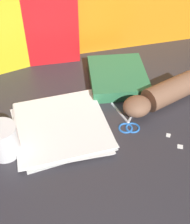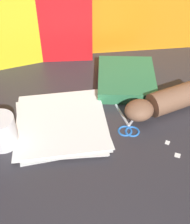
{
  "view_description": "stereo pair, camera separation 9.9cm",
  "coord_description": "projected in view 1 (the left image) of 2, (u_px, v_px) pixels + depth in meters",
  "views": [
    {
      "loc": [
        -0.22,
        -0.71,
        0.73
      ],
      "look_at": [
        0.0,
        -0.01,
        0.06
      ],
      "focal_mm": 50.0,
      "sensor_mm": 36.0,
      "label": 1
    },
    {
      "loc": [
        -0.13,
        -0.73,
        0.73
      ],
      "look_at": [
        0.0,
        -0.01,
        0.06
      ],
      "focal_mm": 50.0,
      "sensor_mm": 36.0,
      "label": 2
    }
  ],
  "objects": [
    {
      "name": "hand_forearm",
      "position": [
        162.0,
        95.0,
        1.08
      ],
      "size": [
        0.31,
        0.16,
        0.08
      ],
      "color": "brown",
      "rests_on": "ground_plane"
    },
    {
      "name": "paper_scrap_mid",
      "position": [
        168.0,
        135.0,
        1.0
      ],
      "size": [
        0.02,
        0.02,
        0.0
      ],
      "color": "white",
      "rests_on": "ground_plane"
    },
    {
      "name": "scissors",
      "position": [
        128.0,
        121.0,
        1.04
      ],
      "size": [
        0.13,
        0.17,
        0.01
      ],
      "color": "silver",
      "rests_on": "ground_plane"
    },
    {
      "name": "ground_plane",
      "position": [
        93.0,
        123.0,
        1.04
      ],
      "size": [
        6.0,
        6.0,
        0.0
      ],
      "primitive_type": "plane",
      "color": "#2D2B30"
    },
    {
      "name": "book_closed",
      "position": [
        118.0,
        77.0,
        1.19
      ],
      "size": [
        0.26,
        0.29,
        0.04
      ],
      "color": "#2D7247",
      "rests_on": "ground_plane"
    },
    {
      "name": "mug",
      "position": [
        3.0,
        140.0,
        0.91
      ],
      "size": [
        0.09,
        0.09,
        0.1
      ],
      "color": "white",
      "rests_on": "ground_plane"
    },
    {
      "name": "paper_stack",
      "position": [
        61.0,
        126.0,
        1.02
      ],
      "size": [
        0.32,
        0.33,
        0.02
      ],
      "color": "white",
      "rests_on": "ground_plane"
    },
    {
      "name": "paper_scrap_near",
      "position": [
        180.0,
        147.0,
        0.96
      ],
      "size": [
        0.02,
        0.02,
        0.0
      ],
      "color": "white",
      "rests_on": "ground_plane"
    }
  ]
}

